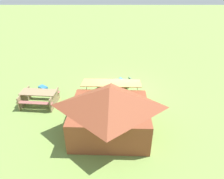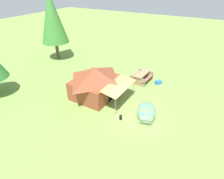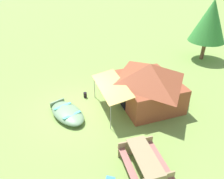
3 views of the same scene
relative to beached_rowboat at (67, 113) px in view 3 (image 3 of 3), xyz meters
name	(u,v)px [view 3 (image 3 of 3)]	position (x,y,z in m)	size (l,w,h in m)	color
ground_plane	(81,110)	(-0.31, 0.76, -0.21)	(80.00, 80.00, 0.00)	olive
beached_rowboat	(67,113)	(0.00, 0.00, 0.00)	(2.64, 1.93, 0.41)	#62815E
canvas_cabin_tent	(148,83)	(0.34, 4.33, 1.00)	(3.73, 4.35, 2.34)	brown
picnic_table	(144,161)	(4.25, 2.03, 0.29)	(2.04, 1.61, 0.80)	#947C58
fuel_can	(85,95)	(-1.35, 1.28, -0.05)	(0.19, 0.19, 0.32)	black
pine_tree_back_left	(210,21)	(-3.44, 11.40, 2.75)	(2.67, 2.67, 4.49)	brown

